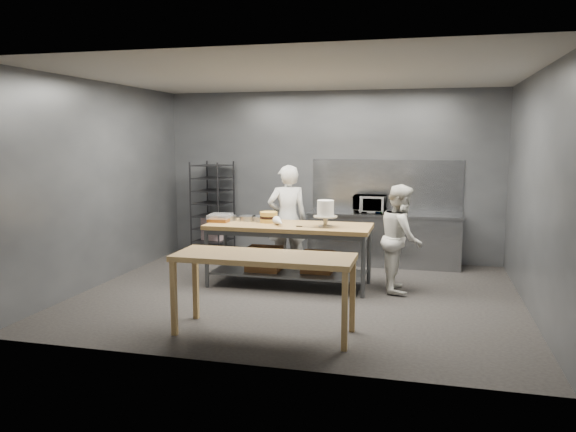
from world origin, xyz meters
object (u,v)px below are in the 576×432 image
(chef_behind, at_px, (287,219))
(near_counter, at_px, (264,262))
(chef_right, at_px, (401,238))
(frosted_cake_stand, at_px, (325,210))
(work_table, at_px, (288,247))
(speed_rack, at_px, (213,211))
(microwave, at_px, (370,204))
(layer_cake, at_px, (269,217))

(chef_behind, bearing_deg, near_counter, 76.88)
(chef_right, bearing_deg, frosted_cake_stand, 95.85)
(chef_behind, bearing_deg, frosted_cake_stand, 109.38)
(work_table, height_order, chef_behind, chef_behind)
(speed_rack, height_order, chef_behind, same)
(work_table, relative_size, frosted_cake_stand, 6.30)
(chef_right, relative_size, microwave, 2.82)
(chef_behind, relative_size, layer_cake, 6.70)
(chef_right, bearing_deg, speed_rack, 59.66)
(chef_right, bearing_deg, work_table, 87.57)
(chef_behind, xyz_separation_m, layer_cake, (-0.12, -0.67, 0.12))
(chef_behind, distance_m, layer_cake, 0.69)
(layer_cake, bearing_deg, chef_behind, 79.80)
(near_counter, height_order, chef_behind, chef_behind)
(chef_behind, bearing_deg, chef_right, 138.37)
(near_counter, bearing_deg, microwave, 78.49)
(chef_behind, distance_m, chef_right, 1.95)
(chef_right, bearing_deg, chef_behind, 63.77)
(chef_right, distance_m, microwave, 1.73)
(microwave, bearing_deg, chef_right, -69.02)
(frosted_cake_stand, xyz_separation_m, layer_cake, (-0.90, 0.21, -0.16))
(chef_right, xyz_separation_m, layer_cake, (-1.95, -0.02, 0.24))
(near_counter, xyz_separation_m, speed_rack, (-2.07, 3.70, 0.04))
(microwave, relative_size, frosted_cake_stand, 1.42)
(near_counter, distance_m, chef_right, 2.59)
(microwave, height_order, layer_cake, microwave)
(near_counter, height_order, speed_rack, speed_rack)
(speed_rack, height_order, microwave, speed_rack)
(chef_behind, relative_size, microwave, 3.23)
(speed_rack, distance_m, chef_behind, 1.84)
(layer_cake, bearing_deg, microwave, 50.37)
(near_counter, relative_size, layer_cake, 7.65)
(near_counter, bearing_deg, chef_right, 57.72)
(microwave, distance_m, frosted_cake_stand, 1.88)
(chef_right, bearing_deg, layer_cake, 83.95)
(frosted_cake_stand, bearing_deg, speed_rack, 144.00)
(work_table, xyz_separation_m, chef_behind, (-0.20, 0.77, 0.30))
(work_table, xyz_separation_m, microwave, (1.02, 1.72, 0.48))
(near_counter, xyz_separation_m, layer_cake, (-0.57, 2.17, 0.19))
(near_counter, relative_size, microwave, 3.69)
(speed_rack, relative_size, microwave, 3.23)
(chef_right, xyz_separation_m, frosted_cake_stand, (-1.05, -0.23, 0.39))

